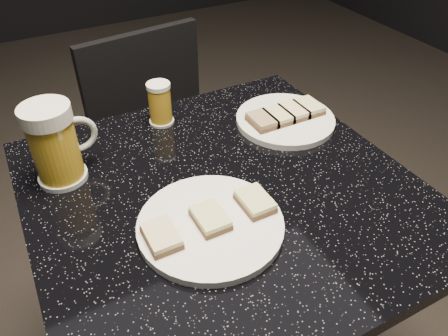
{
  "coord_description": "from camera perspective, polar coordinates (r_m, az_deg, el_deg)",
  "views": [
    {
      "loc": [
        -0.29,
        -0.55,
        1.29
      ],
      "look_at": [
        0.0,
        0.0,
        0.8
      ],
      "focal_mm": 35.0,
      "sensor_mm": 36.0,
      "label": 1
    }
  ],
  "objects": [
    {
      "name": "canapes_on_plate_large",
      "position": [
        0.73,
        -1.8,
        -6.55
      ],
      "size": [
        0.22,
        0.07,
        0.02
      ],
      "color": "#4C3521",
      "rests_on": "plate_large"
    },
    {
      "name": "chair",
      "position": [
        1.33,
        -7.44,
        1.33
      ],
      "size": [
        0.4,
        0.4,
        0.85
      ],
      "color": "black",
      "rests_on": "floor"
    },
    {
      "name": "canapes_on_plate_small",
      "position": [
        1.0,
        8.08,
        7.04
      ],
      "size": [
        0.18,
        0.07,
        0.02
      ],
      "color": "#4C3521",
      "rests_on": "plate_small"
    },
    {
      "name": "table",
      "position": [
        1.0,
        0.0,
        -13.3
      ],
      "size": [
        0.7,
        0.7,
        0.75
      ],
      "color": "black",
      "rests_on": "floor"
    },
    {
      "name": "plate_large",
      "position": [
        0.74,
        -1.78,
        -7.45
      ],
      "size": [
        0.25,
        0.25,
        0.01
      ],
      "primitive_type": "cylinder",
      "color": "white",
      "rests_on": "table"
    },
    {
      "name": "plate_small",
      "position": [
        1.01,
        8.0,
        6.25
      ],
      "size": [
        0.22,
        0.22,
        0.01
      ],
      "primitive_type": "cylinder",
      "color": "white",
      "rests_on": "table"
    },
    {
      "name": "beer_tumbler",
      "position": [
        0.99,
        -8.36,
        8.32
      ],
      "size": [
        0.06,
        0.06,
        0.1
      ],
      "color": "silver",
      "rests_on": "table"
    },
    {
      "name": "beer_mug",
      "position": [
        0.85,
        -21.17,
        2.98
      ],
      "size": [
        0.13,
        0.09,
        0.16
      ],
      "color": "silver",
      "rests_on": "table"
    }
  ]
}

